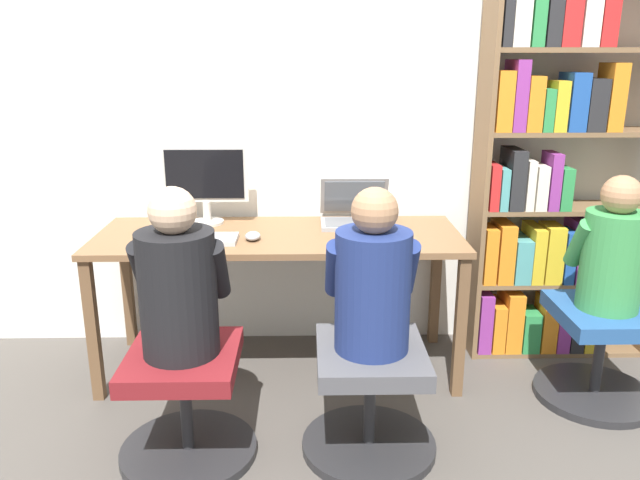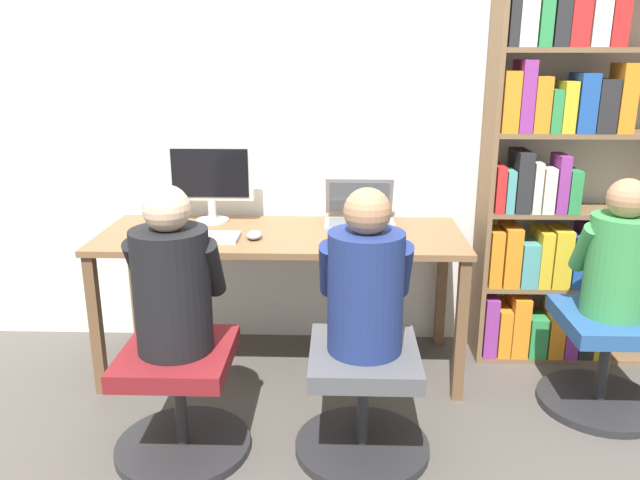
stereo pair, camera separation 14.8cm
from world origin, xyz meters
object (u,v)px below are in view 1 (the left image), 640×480
laptop (355,214)px  person_at_laptop (373,281)px  keyboard (195,239)px  person_at_monitor (178,283)px  bookshelf (550,185)px  desktop_monitor (205,181)px  office_chair_right (370,396)px  person_near_shelf (613,252)px  office_chair_side (600,351)px  office_chair_left (186,401)px

laptop → person_at_laptop: bearing=-90.0°
keyboard → person_at_monitor: person_at_monitor is taller
keyboard → bookshelf: bearing=9.6°
desktop_monitor → person_at_monitor: bearing=-88.1°
laptop → office_chair_right: bearing=-90.0°
laptop → bookshelf: bearing=-0.7°
keyboard → office_chair_right: bearing=-37.1°
laptop → bookshelf: size_ratio=0.18×
keyboard → person_near_shelf: (1.87, -0.20, -0.01)m
office_chair_side → person_near_shelf: (-0.00, 0.00, 0.48)m
person_near_shelf → bookshelf: bearing=102.8°
office_chair_right → person_at_monitor: size_ratio=0.84×
keyboard → person_near_shelf: 1.88m
bookshelf → office_chair_side: 0.85m
person_at_monitor → person_at_laptop: person_at_monitor is taller
office_chair_right → bookshelf: bearing=41.6°
desktop_monitor → person_at_monitor: (0.03, -0.92, -0.20)m
office_chair_side → office_chair_right: bearing=-161.1°
laptop → person_near_shelf: bearing=-24.8°
laptop → office_chair_left: laptop is taller
office_chair_right → person_at_monitor: 0.88m
person_at_monitor → person_near_shelf: bearing=12.2°
keyboard → office_chair_side: 1.94m
desktop_monitor → keyboard: size_ratio=1.11×
desktop_monitor → bookshelf: bearing=-0.9°
office_chair_left → office_chair_side: 1.87m
desktop_monitor → office_chair_right: (0.76, -0.90, -0.69)m
keyboard → person_at_laptop: person_at_laptop is taller
bookshelf → person_at_monitor: bearing=-152.5°
keyboard → person_at_laptop: size_ratio=0.61×
desktop_monitor → person_near_shelf: size_ratio=0.72×
person_at_laptop → bookshelf: bookshelf is taller
bookshelf → person_at_laptop: bearing=-138.5°
laptop → keyboard: 0.83m
person_at_monitor → keyboard: bearing=93.7°
person_near_shelf → desktop_monitor: bearing=164.3°
laptop → person_at_laptop: 0.88m
laptop → person_near_shelf: size_ratio=0.58×
laptop → office_chair_left: size_ratio=0.65×
bookshelf → office_chair_side: bearing=-77.3°
person_at_monitor → person_near_shelf: 1.87m
person_at_monitor → person_at_laptop: bearing=1.6°
office_chair_left → person_near_shelf: bearing=12.4°
bookshelf → person_near_shelf: 0.55m
person_near_shelf → office_chair_left: bearing=-167.6°
laptop → office_chair_right: laptop is taller
office_chair_right → person_near_shelf: size_ratio=0.90×
desktop_monitor → office_chair_side: (1.86, -0.53, -0.69)m
keyboard → desktop_monitor: bearing=88.7°
keyboard → office_chair_side: (1.87, -0.20, -0.49)m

